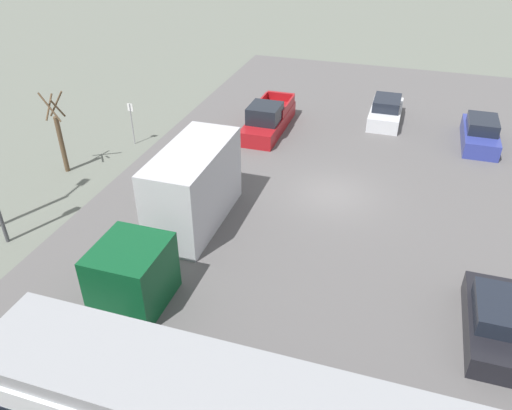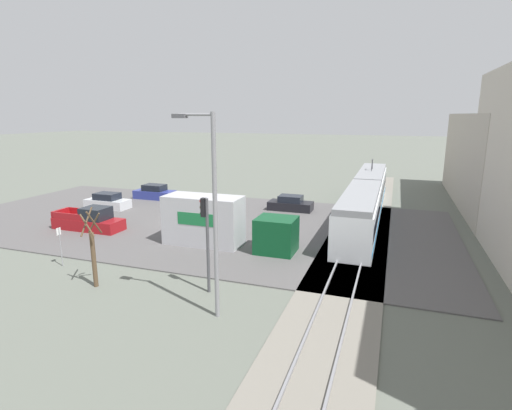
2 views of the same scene
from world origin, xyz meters
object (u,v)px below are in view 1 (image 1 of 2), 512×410
at_px(sedan_car_1, 480,134).
at_px(no_parking_sign, 132,120).
at_px(box_truck, 181,205).
at_px(pickup_truck, 268,120).
at_px(sedan_car_2, 498,322).
at_px(sedan_car_0, 386,112).
at_px(street_tree, 60,137).

height_order(sedan_car_1, no_parking_sign, no_parking_sign).
bearing_deg(no_parking_sign, box_truck, 130.99).
bearing_deg(pickup_truck, sedan_car_1, -171.23).
bearing_deg(box_truck, pickup_truck, -91.26).
height_order(sedan_car_2, no_parking_sign, no_parking_sign).
bearing_deg(sedan_car_2, pickup_truck, 130.99).
xyz_separation_m(pickup_truck, no_parking_sign, (6.88, 3.95, 0.69)).
xyz_separation_m(box_truck, no_parking_sign, (6.62, -7.62, -0.20)).
bearing_deg(sedan_car_0, street_tree, 37.41).
xyz_separation_m(sedan_car_0, no_parking_sign, (13.50, 7.63, 0.77)).
height_order(box_truck, pickup_truck, box_truck).
distance_m(sedan_car_1, sedan_car_2, 15.39).
relative_size(pickup_truck, sedan_car_2, 1.37).
bearing_deg(box_truck, no_parking_sign, -49.01).
bearing_deg(sedan_car_1, street_tree, -154.59).
bearing_deg(sedan_car_0, sedan_car_2, 106.61).
relative_size(sedan_car_0, street_tree, 1.01).
bearing_deg(street_tree, sedan_car_0, -142.59).
relative_size(box_truck, pickup_truck, 1.63).
relative_size(sedan_car_1, sedan_car_2, 1.06).
xyz_separation_m(sedan_car_1, sedan_car_2, (0.31, 15.38, -0.05)).
bearing_deg(pickup_truck, sedan_car_0, -150.92).
xyz_separation_m(sedan_car_1, street_tree, (20.66, 9.82, 1.23)).
relative_size(street_tree, no_parking_sign, 1.77).
height_order(sedan_car_0, no_parking_sign, no_parking_sign).
distance_m(sedan_car_0, sedan_car_1, 5.74).
xyz_separation_m(pickup_truck, sedan_car_0, (-6.62, -3.68, -0.08)).
distance_m(sedan_car_1, street_tree, 22.91).
distance_m(sedan_car_0, street_tree, 19.20).
xyz_separation_m(box_truck, street_tree, (8.34, -3.62, 0.28)).
relative_size(box_truck, no_parking_sign, 3.87).
height_order(pickup_truck, no_parking_sign, no_parking_sign).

